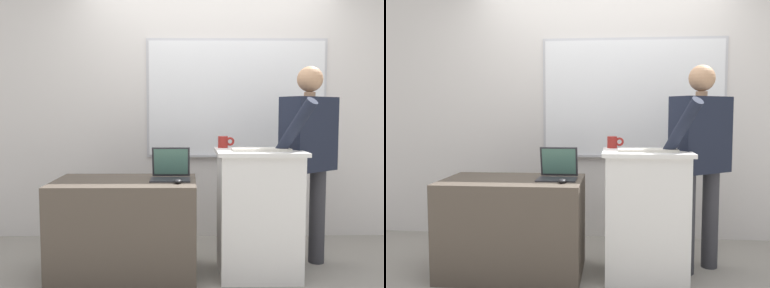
{
  "view_description": "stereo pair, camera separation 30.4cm",
  "coord_description": "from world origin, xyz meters",
  "views": [
    {
      "loc": [
        -0.21,
        -2.75,
        1.27
      ],
      "look_at": [
        -0.18,
        0.29,
        1.02
      ],
      "focal_mm": 38.0,
      "sensor_mm": 36.0,
      "label": 1
    },
    {
      "loc": [
        0.09,
        -2.73,
        1.27
      ],
      "look_at": [
        -0.18,
        0.29,
        1.02
      ],
      "focal_mm": 38.0,
      "sensor_mm": 36.0,
      "label": 2
    }
  ],
  "objects": [
    {
      "name": "laptop",
      "position": [
        -0.34,
        0.39,
        0.83
      ],
      "size": [
        0.3,
        0.26,
        0.24
      ],
      "color": "#28282D",
      "rests_on": "side_desk"
    },
    {
      "name": "coffee_mug",
      "position": [
        0.09,
        0.54,
        1.02
      ],
      "size": [
        0.13,
        0.08,
        0.09
      ],
      "color": "maroon",
      "rests_on": "lectern_podium"
    },
    {
      "name": "side_desk",
      "position": [
        -0.69,
        0.32,
        0.37
      ],
      "size": [
        1.08,
        0.64,
        0.75
      ],
      "color": "#4C4238",
      "rests_on": "ground_plane"
    },
    {
      "name": "computer_mouse_by_laptop",
      "position": [
        -0.28,
        0.19,
        0.76
      ],
      "size": [
        0.06,
        0.1,
        0.03
      ],
      "color": "black",
      "rests_on": "side_desk"
    },
    {
      "name": "person_presenter",
      "position": [
        0.77,
        0.5,
        0.95
      ],
      "size": [
        0.62,
        0.74,
        1.63
      ],
      "rotation": [
        0.0,
        0.0,
        0.6
      ],
      "color": "#333338",
      "rests_on": "ground_plane"
    },
    {
      "name": "wireless_keyboard",
      "position": [
        0.34,
        0.28,
        0.98
      ],
      "size": [
        0.44,
        0.14,
        0.02
      ],
      "color": "beige",
      "rests_on": "lectern_podium"
    },
    {
      "name": "lectern_podium",
      "position": [
        0.34,
        0.35,
        0.49
      ],
      "size": [
        0.66,
        0.54,
        0.97
      ],
      "color": "silver",
      "rests_on": "ground_plane"
    },
    {
      "name": "back_wall",
      "position": [
        0.01,
        1.37,
        1.37
      ],
      "size": [
        6.4,
        0.17,
        2.74
      ],
      "color": "silver",
      "rests_on": "ground_plane"
    }
  ]
}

